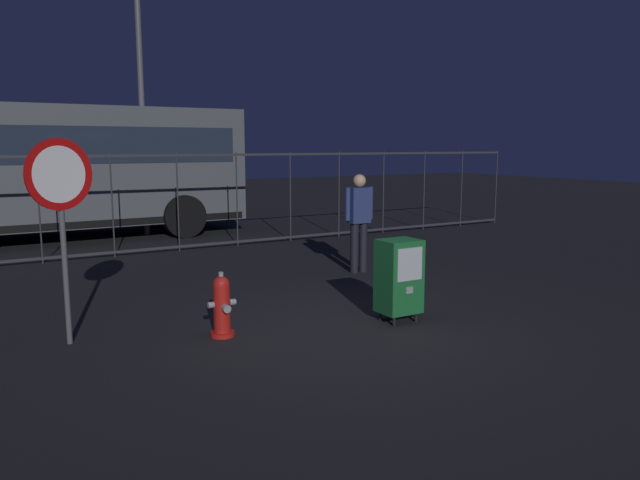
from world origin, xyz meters
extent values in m
plane|color=black|center=(0.00, 0.00, 0.00)|extent=(60.00, 60.00, 0.00)
cylinder|color=red|center=(-1.34, 0.62, 0.03)|extent=(0.28, 0.28, 0.05)
cylinder|color=red|center=(-1.34, 0.62, 0.33)|extent=(0.19, 0.19, 0.55)
sphere|color=red|center=(-1.34, 0.62, 0.60)|extent=(0.19, 0.19, 0.19)
cylinder|color=gray|center=(-1.34, 0.62, 0.72)|extent=(0.06, 0.06, 0.05)
cylinder|color=gray|center=(-1.34, 0.48, 0.35)|extent=(0.09, 0.08, 0.09)
cylinder|color=gray|center=(-1.47, 0.62, 0.38)|extent=(0.07, 0.07, 0.07)
cylinder|color=gray|center=(-1.21, 0.62, 0.38)|extent=(0.07, 0.07, 0.07)
cylinder|color=black|center=(0.58, -0.07, 0.06)|extent=(0.04, 0.04, 0.12)
cylinder|color=black|center=(0.92, -0.07, 0.06)|extent=(0.04, 0.04, 0.12)
cylinder|color=black|center=(0.58, 0.21, 0.06)|extent=(0.04, 0.04, 0.12)
cylinder|color=black|center=(0.92, 0.21, 0.06)|extent=(0.04, 0.04, 0.12)
cube|color=#19602D|center=(0.75, 0.07, 0.57)|extent=(0.48, 0.40, 0.90)
cube|color=#B2B7BF|center=(0.75, -0.14, 0.75)|extent=(0.36, 0.01, 0.40)
cube|color=gray|center=(0.75, -0.14, 0.43)|extent=(0.10, 0.02, 0.08)
cylinder|color=#4C4F54|center=(-2.88, 1.22, 1.10)|extent=(0.06, 0.06, 2.20)
cylinder|color=red|center=(-2.88, 1.20, 1.85)|extent=(0.71, 0.31, 0.76)
cylinder|color=white|center=(-2.88, 1.19, 1.85)|extent=(0.56, 0.23, 0.60)
cylinder|color=black|center=(1.90, 2.76, 0.42)|extent=(0.14, 0.14, 0.85)
cylinder|color=black|center=(2.08, 2.76, 0.42)|extent=(0.14, 0.14, 0.85)
cube|color=navy|center=(1.99, 2.76, 1.15)|extent=(0.36, 0.20, 0.60)
sphere|color=tan|center=(1.99, 2.76, 1.56)|extent=(0.22, 0.22, 0.22)
cylinder|color=navy|center=(1.76, 2.76, 1.18)|extent=(0.09, 0.09, 0.55)
cylinder|color=navy|center=(2.22, 2.76, 1.18)|extent=(0.09, 0.09, 0.55)
cube|color=#2D2D33|center=(0.00, 6.33, 1.95)|extent=(18.00, 0.04, 0.05)
cube|color=#2D2D33|center=(0.00, 6.33, 0.10)|extent=(18.00, 0.04, 0.05)
cylinder|color=#2D2D33|center=(-2.57, 6.33, 1.00)|extent=(0.03, 0.03, 2.00)
cylinder|color=#2D2D33|center=(-1.29, 6.33, 1.00)|extent=(0.03, 0.03, 2.00)
cylinder|color=#2D2D33|center=(0.00, 6.33, 1.00)|extent=(0.03, 0.03, 2.00)
cylinder|color=#2D2D33|center=(1.29, 6.33, 1.00)|extent=(0.03, 0.03, 2.00)
cylinder|color=#2D2D33|center=(2.57, 6.33, 1.00)|extent=(0.03, 0.03, 2.00)
cylinder|color=#2D2D33|center=(3.86, 6.33, 1.00)|extent=(0.03, 0.03, 2.00)
cylinder|color=#2D2D33|center=(5.14, 6.33, 1.00)|extent=(0.03, 0.03, 2.00)
cylinder|color=#2D2D33|center=(6.43, 6.33, 1.00)|extent=(0.03, 0.03, 2.00)
cylinder|color=#2D2D33|center=(7.71, 6.33, 1.00)|extent=(0.03, 0.03, 2.00)
cylinder|color=#2D2D33|center=(9.00, 6.33, 1.00)|extent=(0.03, 0.03, 2.00)
cube|color=#4C5156|center=(-2.98, 9.33, 1.67)|extent=(10.53, 2.63, 2.65)
cube|color=black|center=(-2.98, 9.33, 0.45)|extent=(10.32, 2.64, 0.16)
cylinder|color=black|center=(0.71, 8.13, 0.50)|extent=(1.00, 0.29, 1.00)
cylinder|color=black|center=(0.68, 10.63, 0.50)|extent=(1.00, 0.29, 1.00)
cylinder|color=black|center=(-1.86, 12.56, 0.50)|extent=(1.03, 0.40, 1.00)
cylinder|color=black|center=(-2.16, 15.04, 0.50)|extent=(1.03, 0.40, 1.00)
cylinder|color=#4C4F54|center=(0.07, 9.05, 4.24)|extent=(0.14, 0.14, 8.47)
camera|label=1|loc=(-3.81, -5.74, 2.16)|focal=34.36mm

